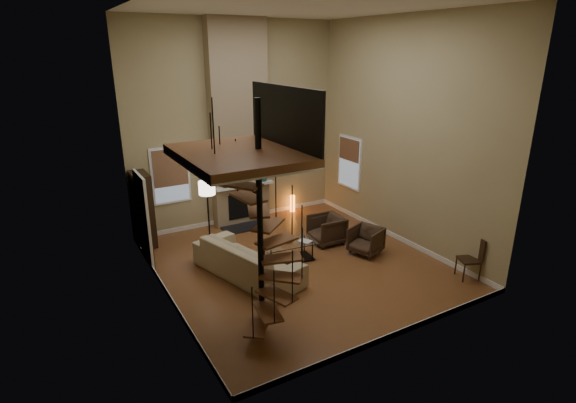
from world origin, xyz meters
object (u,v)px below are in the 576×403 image
floor_lamp (207,193)px  accent_lamp (293,203)px  sofa (247,259)px  hutch (143,209)px  armchair_near (329,229)px  side_chair (473,256)px  armchair_far (367,239)px  coffee_table (288,249)px

floor_lamp → accent_lamp: (3.10, 1.20, -1.16)m
sofa → accent_lamp: bearing=-60.6°
hutch → armchair_near: size_ratio=2.31×
armchair_near → side_chair: bearing=29.6°
armchair_far → accent_lamp: 3.42m
hutch → floor_lamp: size_ratio=1.08×
hutch → armchair_far: (4.55, -3.17, -0.60)m
armchair_near → coffee_table: armchair_near is taller
floor_lamp → accent_lamp: bearing=21.1°
coffee_table → floor_lamp: 2.39m
coffee_table → side_chair: 4.05m
armchair_far → side_chair: 2.42m
armchair_far → accent_lamp: bearing=161.2°
hutch → accent_lamp: (4.46, 0.25, -0.70)m
sofa → floor_lamp: (-0.17, 1.82, 1.02)m
coffee_table → armchair_near: bearing=15.7°
floor_lamp → hutch: bearing=145.0°
side_chair → accent_lamp: bearing=102.4°
floor_lamp → accent_lamp: size_ratio=3.39×
hutch → floor_lamp: bearing=-35.0°
floor_lamp → accent_lamp: 3.52m
hutch → accent_lamp: 4.52m
armchair_near → armchair_far: 1.08m
sofa → coffee_table: sofa is taller
sofa → armchair_near: sofa is taller
hutch → coffee_table: bearing=-44.1°
coffee_table → floor_lamp: floor_lamp is taller
coffee_table → accent_lamp: (1.78, 2.84, -0.03)m
hutch → floor_lamp: (1.35, -0.95, 0.46)m
floor_lamp → armchair_far: bearing=-34.9°
sofa → armchair_near: (2.59, 0.58, -0.04)m
hutch → coffee_table: hutch is taller
armchair_near → floor_lamp: bearing=-111.3°
floor_lamp → accent_lamp: floor_lamp is taller
accent_lamp → side_chair: size_ratio=0.55×
armchair_far → floor_lamp: size_ratio=0.42×
hutch → sofa: (1.52, -2.77, -0.55)m
armchair_near → armchair_far: bearing=26.6°
armchair_far → sofa: bearing=-117.9°
armchair_near → accent_lamp: armchair_near is taller
armchair_near → accent_lamp: 2.46m
coffee_table → accent_lamp: 3.35m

